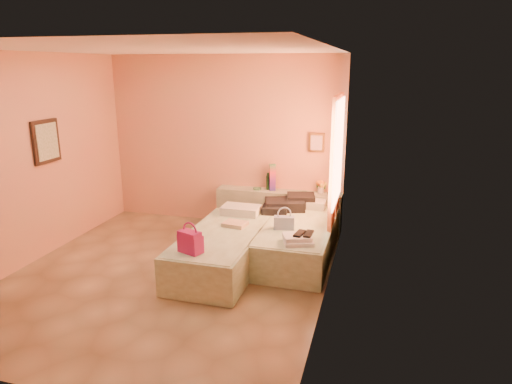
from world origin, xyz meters
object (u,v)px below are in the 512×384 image
Objects in this scene: headboard_ledge at (278,210)px; green_book at (302,193)px; bed_right at (298,240)px; water_bottle at (268,182)px; blue_handbag at (284,223)px; magenta_handbag at (190,242)px; bed_left at (223,250)px; towel_stack at (298,239)px; flower_vase at (321,185)px.

green_book is at bearing -10.82° from headboard_ledge.
water_bottle reaches higher than bed_right.
bed_right is 0.46m from blue_handbag.
blue_handbag is at bearing 70.81° from magenta_handbag.
towel_stack is (1.03, -0.12, 0.30)m from bed_left.
green_book is 0.68× the size of flower_vase.
bed_left is at bearing -121.36° from flower_vase.
flower_vase is 2.74m from magenta_handbag.
green_book is at bearing 78.51° from blue_handbag.
bed_left is at bearing -145.07° from bed_right.
blue_handbag is (-0.03, -1.26, -0.08)m from green_book.
water_bottle is at bearing 146.05° from green_book.
blue_handbag is at bearing 121.22° from towel_stack.
bed_left is 1.07m from towel_stack.
headboard_ledge is 2.47m from magenta_handbag.
headboard_ledge is 1.91m from towel_stack.
flower_vase reaches higher than towel_stack.
flower_vase is (1.05, 1.73, 0.52)m from bed_left.
bed_right is 1.75m from magenta_handbag.
headboard_ledge is 1.71m from bed_left.
green_book is 0.61× the size of blue_handbag.
water_bottle is 1.59× the size of green_book.
towel_stack is at bearing -65.54° from water_bottle.
blue_handbag reaches higher than bed_left.
bed_right is (0.90, 0.62, 0.00)m from bed_left.
bed_left is at bearing -166.18° from blue_handbag.
bed_left and bed_right have the same top height.
headboard_ledge is 7.21× the size of magenta_handbag.
magenta_handbag is at bearing -127.35° from bed_right.
flower_vase reaches higher than bed_right.
blue_handbag is (0.37, -1.33, 0.26)m from headboard_ledge.
magenta_handbag reaches higher than bed_right.
bed_right is at bearing -97.85° from flower_vase.
bed_right is 0.80m from towel_stack.
magenta_handbag reaches higher than blue_handbag.
flower_vase is at bearing 59.12° from bed_left.
bed_left is (-0.38, -1.67, -0.08)m from headboard_ledge.
headboard_ledge is at bearing 77.80° from bed_left.
green_book is (-0.12, 0.97, 0.41)m from bed_right.
water_bottle reaches higher than green_book.
bed_left is 7.35× the size of blue_handbag.
bed_right is 7.04× the size of magenta_handbag.
headboard_ledge is 0.50m from water_bottle.
magenta_handbag is at bearing -100.78° from bed_left.
water_bottle is 0.76× the size of towel_stack.
towel_stack is at bearing -103.74° from green_book.
headboard_ledge reaches higher than bed_right.
towel_stack reaches higher than bed_left.
flower_vase is at bearing 5.14° from headboard_ledge.
towel_stack is at bearing -69.08° from blue_handbag.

